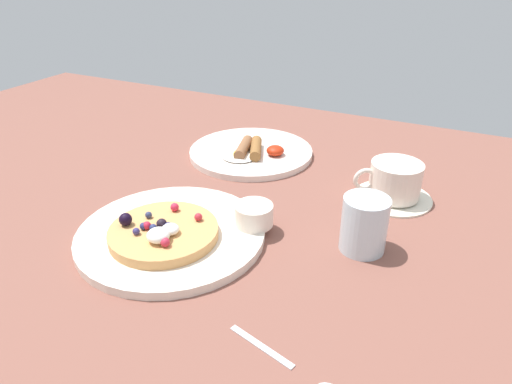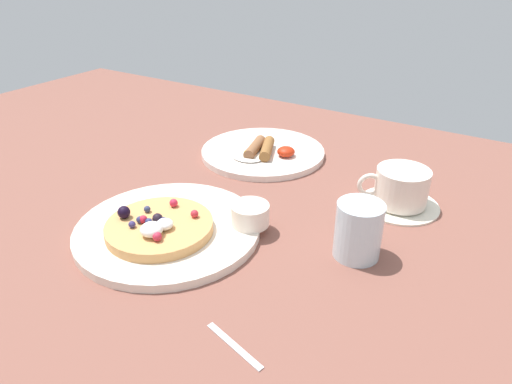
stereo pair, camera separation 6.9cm
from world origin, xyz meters
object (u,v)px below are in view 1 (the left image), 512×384
Objects in this scene: coffee_saucer at (393,197)px; teaspoon at (303,373)px; breakfast_plate at (251,152)px; water_glass at (364,224)px; pancake_plate at (171,234)px; coffee_cup at (395,179)px; syrup_ramekin at (254,214)px.

coffee_saucer is 0.93× the size of teaspoon.
teaspoon is at bearing -57.92° from breakfast_plate.
water_glass reaches higher than coffee_saucer.
teaspoon is at bearing -90.88° from coffee_saucer.
coffee_cup is at bearing 44.62° from pancake_plate.
coffee_saucer is at bearing 86.53° from water_glass.
coffee_cup reaches higher than syrup_ramekin.
teaspoon is at bearing -89.09° from water_glass.
coffee_saucer is at bearing 44.57° from pancake_plate.
pancake_plate reaches higher than teaspoon.
water_glass is at bearing 20.66° from pancake_plate.
syrup_ramekin is at bearing -130.46° from coffee_cup.
coffee_saucer is at bearing 89.12° from teaspoon.
coffee_cup is 0.76× the size of teaspoon.
syrup_ramekin is at bearing 34.34° from pancake_plate.
breakfast_plate is (-0.14, 0.26, -0.02)m from syrup_ramekin.
pancake_plate is 1.10× the size of breakfast_plate.
syrup_ramekin is 0.28m from teaspoon.
breakfast_plate is 0.32m from coffee_saucer.
water_glass is at bearing 10.17° from syrup_ramekin.
pancake_plate is 0.29m from water_glass.
coffee_saucer is 1.62× the size of water_glass.
water_glass is at bearing 90.91° from teaspoon.
breakfast_plate is 3.12× the size of water_glass.
coffee_cup is 0.17m from water_glass.
pancake_plate is 0.13m from syrup_ramekin.
coffee_cup is at bearing -147.64° from coffee_saucer.
breakfast_plate reaches higher than teaspoon.
pancake_plate is 1.97× the size of teaspoon.
water_glass reaches higher than pancake_plate.
water_glass is (0.16, 0.03, 0.01)m from syrup_ramekin.
syrup_ramekin is 0.54× the size of coffee_cup.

